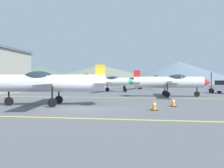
% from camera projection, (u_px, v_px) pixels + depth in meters
% --- Properties ---
extents(ground_plane, '(400.00, 400.00, 0.00)m').
position_uv_depth(ground_plane, '(85.00, 108.00, 14.07)').
color(ground_plane, '#54565B').
extents(apron_line_near, '(80.00, 0.16, 0.01)m').
position_uv_depth(apron_line_near, '(61.00, 118.00, 10.27)').
color(apron_line_near, yellow).
rests_on(apron_line_near, ground_plane).
extents(apron_line_far, '(80.00, 0.16, 0.01)m').
position_uv_depth(apron_line_far, '(109.00, 98.00, 22.53)').
color(apron_line_far, yellow).
rests_on(apron_line_far, ground_plane).
extents(airplane_near, '(7.70, 8.79, 2.63)m').
position_uv_depth(airplane_near, '(48.00, 82.00, 15.40)').
color(airplane_near, silver).
rests_on(airplane_near, ground_plane).
extents(airplane_mid, '(7.62, 8.78, 2.63)m').
position_uv_depth(airplane_mid, '(171.00, 82.00, 23.73)').
color(airplane_mid, silver).
rests_on(airplane_mid, ground_plane).
extents(airplane_far, '(7.69, 8.81, 2.63)m').
position_uv_depth(airplane_far, '(108.00, 81.00, 33.86)').
color(airplane_far, white).
rests_on(airplane_far, ground_plane).
extents(airplane_back, '(7.66, 8.81, 2.63)m').
position_uv_depth(airplane_back, '(137.00, 81.00, 44.38)').
color(airplane_back, silver).
rests_on(airplane_back, ground_plane).
extents(traffic_cone_front, '(0.36, 0.36, 0.59)m').
position_uv_depth(traffic_cone_front, '(173.00, 102.00, 14.83)').
color(traffic_cone_front, black).
rests_on(traffic_cone_front, ground_plane).
extents(traffic_cone_side, '(0.36, 0.36, 0.59)m').
position_uv_depth(traffic_cone_side, '(154.00, 105.00, 12.91)').
color(traffic_cone_side, black).
rests_on(traffic_cone_side, ground_plane).
extents(hill_left, '(80.70, 80.70, 10.91)m').
position_uv_depth(hill_left, '(37.00, 75.00, 154.42)').
color(hill_left, '#4C6651').
rests_on(hill_left, ground_plane).
extents(hill_centerleft, '(89.41, 89.41, 11.20)m').
position_uv_depth(hill_centerleft, '(100.00, 74.00, 148.22)').
color(hill_centerleft, slate).
rests_on(hill_centerleft, ground_plane).
extents(hill_centerright, '(72.42, 72.42, 12.83)m').
position_uv_depth(hill_centerright, '(178.00, 72.00, 137.78)').
color(hill_centerright, slate).
rests_on(hill_centerright, ground_plane).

